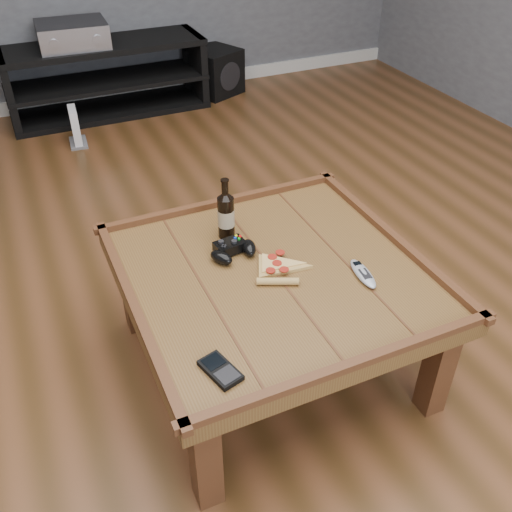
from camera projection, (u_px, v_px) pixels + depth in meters
name	position (u px, v px, depth m)	size (l,w,h in m)	color
ground	(272.00, 362.00, 2.22)	(6.00, 6.00, 0.00)	#482D14
baseboard	(104.00, 94.00, 4.38)	(5.00, 0.02, 0.10)	silver
coffee_table	(274.00, 285.00, 1.99)	(1.03, 1.03, 0.48)	brown
media_console	(107.00, 79.00, 4.09)	(1.40, 0.45, 0.50)	black
beer_bottle	(226.00, 214.00, 2.07)	(0.06, 0.06, 0.24)	black
game_controller	(233.00, 250.00, 2.01)	(0.19, 0.14, 0.05)	black
pizza_slice	(277.00, 268.00, 1.95)	(0.24, 0.29, 0.03)	tan
smartphone	(220.00, 370.00, 1.58)	(0.10, 0.14, 0.02)	black
remote_control	(363.00, 273.00, 1.92)	(0.07, 0.17, 0.02)	#9EA4AC
av_receiver	(72.00, 34.00, 3.83)	(0.47, 0.40, 0.16)	black
subwoofer	(215.00, 72.00, 4.45)	(0.45, 0.45, 0.34)	black
game_console	(76.00, 128.00, 3.73)	(0.13, 0.20, 0.25)	slate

